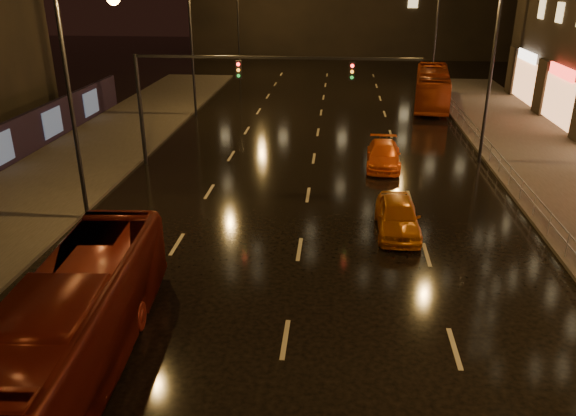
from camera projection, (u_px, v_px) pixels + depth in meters
The scene contains 8 objects.
ground at pixel (312, 169), 31.58m from camera, with size 140.00×140.00×0.00m, color black.
sidewalk_left at pixel (38, 192), 28.08m from camera, with size 7.00×70.00×0.15m, color #38332D.
traffic_signal at pixel (220, 83), 30.18m from camera, with size 15.31×0.32×6.20m.
railing_right at pixel (510, 171), 28.55m from camera, with size 0.05×56.00×1.00m.
bus_red at pixel (73, 326), 14.93m from camera, with size 2.50×10.68×2.97m, color #58130C.
bus_curb at pixel (432, 87), 46.28m from camera, with size 2.55×10.88×3.03m, color maroon.
taxi_near at pixel (398, 216), 23.61m from camera, with size 1.75×4.34×1.48m, color #BE6111.
taxi_far at pixel (383, 155), 31.82m from camera, with size 1.86×4.58×1.33m, color orange.
Camera 1 is at (1.35, -9.99, 10.16)m, focal length 35.00 mm.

